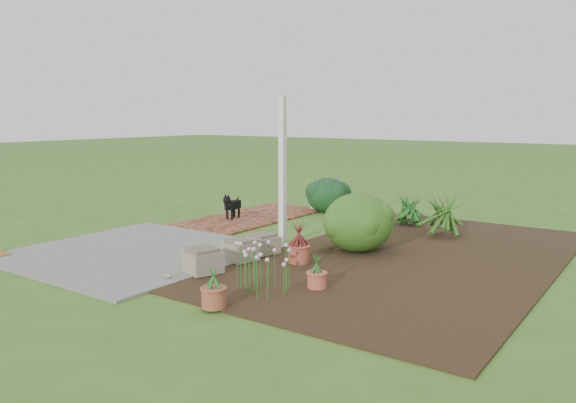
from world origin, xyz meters
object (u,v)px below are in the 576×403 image
Objects in this scene: stone_trough_near at (203,262)px; black_dog at (232,205)px; cream_ceramic_urn at (317,199)px; evergreen_shrub at (358,221)px.

stone_trough_near is 4.08m from black_dog.
black_dog reaches higher than cream_ceramic_urn.
black_dog is 0.51× the size of evergreen_shrub.
cream_ceramic_urn is 4.11m from evergreen_shrub.
evergreen_shrub reaches higher than black_dog.
stone_trough_near is 0.76× the size of black_dog.
black_dog reaches higher than stone_trough_near.
black_dog is 2.29m from cream_ceramic_urn.
stone_trough_near is at bearing -114.56° from evergreen_shrub.
black_dog is at bearing -108.95° from cream_ceramic_urn.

